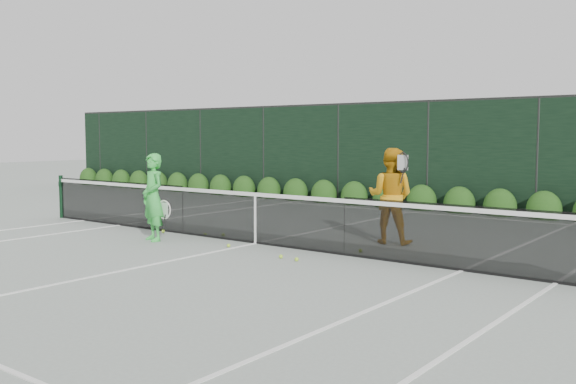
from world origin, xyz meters
The scene contains 8 objects.
ground centered at (0.00, 0.00, 0.00)m, with size 80.00×80.00×0.00m, color gray.
tennis_net centered at (-0.02, 0.00, 0.53)m, with size 12.90×0.10×1.07m.
player_woman centered at (-1.82, -0.95, 0.86)m, with size 0.72×0.57×1.71m.
player_man centered at (2.02, 1.60, 0.91)m, with size 1.01×0.86×1.83m.
court_lines centered at (0.00, 0.00, 0.01)m, with size 11.03×23.83×0.01m.
windscreen_fence centered at (0.00, -2.71, 1.51)m, with size 32.00×21.07×3.06m.
hedge_row centered at (0.00, 7.15, 0.23)m, with size 31.66×0.65×0.94m.
tennis_balls centered at (-0.01, -0.26, 0.03)m, with size 4.59×1.40×0.07m.
Camera 1 is at (7.87, -9.24, 2.05)m, focal length 40.00 mm.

